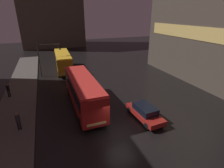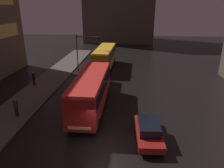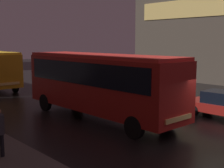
{
  "view_description": "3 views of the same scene",
  "coord_description": "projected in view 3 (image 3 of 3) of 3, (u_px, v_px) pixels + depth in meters",
  "views": [
    {
      "loc": [
        -5.16,
        -11.39,
        9.91
      ],
      "look_at": [
        2.03,
        7.42,
        1.7
      ],
      "focal_mm": 28.0,
      "sensor_mm": 36.0,
      "label": 1
    },
    {
      "loc": [
        1.9,
        -12.81,
        9.61
      ],
      "look_at": [
        -0.24,
        9.65,
        1.36
      ],
      "focal_mm": 35.0,
      "sensor_mm": 36.0,
      "label": 2
    },
    {
      "loc": [
        -12.31,
        -6.5,
        4.14
      ],
      "look_at": [
        1.12,
        8.4,
        1.36
      ],
      "focal_mm": 50.0,
      "sensor_mm": 36.0,
      "label": 3
    }
  ],
  "objects": [
    {
      "name": "bus_near",
      "position": [
        99.0,
        79.0,
        16.44
      ],
      "size": [
        2.59,
        10.2,
        3.44
      ],
      "rotation": [
        0.0,
        0.0,
        3.14
      ],
      "color": "#AD1E19",
      "rests_on": "ground"
    },
    {
      "name": "ground_plane",
      "position": [
        222.0,
        137.0,
        13.51
      ],
      "size": [
        120.0,
        120.0,
        0.0
      ],
      "primitive_type": "plane",
      "color": "black"
    }
  ]
}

